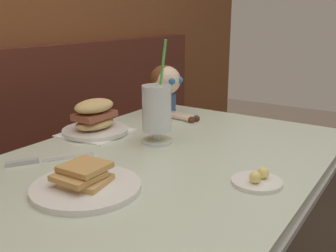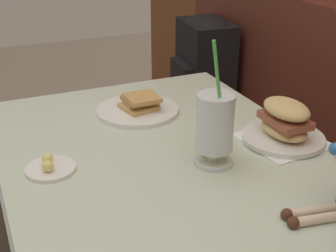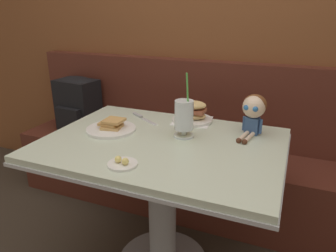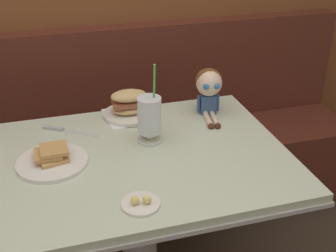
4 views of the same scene
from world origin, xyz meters
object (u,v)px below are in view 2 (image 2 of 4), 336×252
Objects in this scene: toast_plate at (138,108)px; sandwich_plate at (285,125)px; butter_knife at (213,105)px; butter_saucer at (50,167)px; backpack at (204,58)px; milkshake_glass at (215,126)px.

toast_plate is 0.44m from sandwich_plate.
butter_knife is (-0.29, -0.06, -0.04)m from sandwich_plate.
butter_saucer reaches higher than butter_knife.
backpack reaches higher than butter_saucer.
milkshake_glass is (0.37, 0.06, 0.09)m from toast_plate.
butter_knife is (-0.20, 0.55, -0.00)m from butter_saucer.
milkshake_glass reaches higher than butter_knife.
sandwich_plate reaches higher than toast_plate.
toast_plate is 0.38m from milkshake_glass.
toast_plate is at bearing -41.04° from backpack.
toast_plate reaches higher than butter_saucer.
butter_saucer is (-0.12, -0.37, -0.09)m from milkshake_glass.
toast_plate is at bearing -170.83° from milkshake_glass.
butter_saucer is at bearing -70.19° from butter_knife.
sandwich_plate is 0.54× the size of backpack.
butter_saucer is (0.24, -0.32, -0.01)m from toast_plate.
milkshake_glass is at bearing -28.58° from butter_knife.
sandwich_plate is 0.30m from butter_knife.
sandwich_plate reaches higher than backpack.
milkshake_glass is 1.43× the size of sandwich_plate.
sandwich_plate is at bearing 98.00° from milkshake_glass.
milkshake_glass is at bearing 71.81° from butter_saucer.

